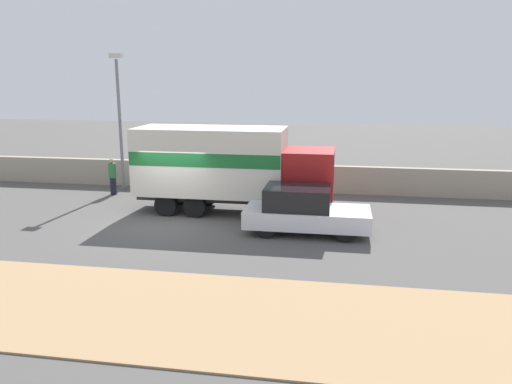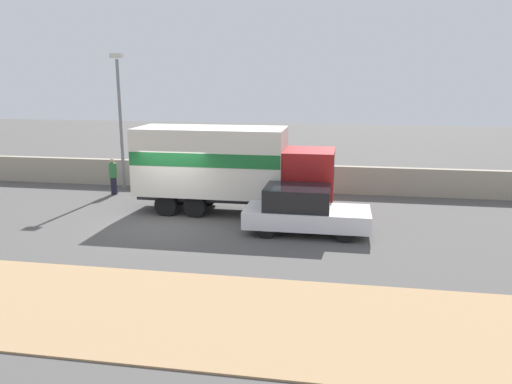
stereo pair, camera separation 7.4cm
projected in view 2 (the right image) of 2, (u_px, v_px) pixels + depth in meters
ground_plane at (168, 223)px, 17.95m from camera, size 80.00×80.00×0.00m
dirt_shoulder_foreground at (70, 303)px, 11.57m from camera, size 60.00×4.34×0.04m
stone_wall_backdrop at (210, 175)px, 23.47m from camera, size 60.00×0.35×1.24m
street_lamp at (120, 111)px, 22.57m from camera, size 0.56×0.28×6.15m
box_truck at (227, 165)px, 19.03m from camera, size 7.51×2.36×3.27m
car_hatchback at (304, 210)px, 16.73m from camera, size 4.17×1.84×1.58m
pedestrian at (113, 176)px, 22.17m from camera, size 0.35×0.35×1.63m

